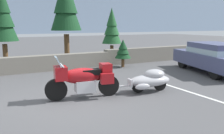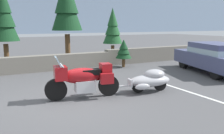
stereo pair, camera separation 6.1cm
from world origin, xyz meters
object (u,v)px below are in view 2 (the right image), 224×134
Objects in this scene: touring_motorcycle at (83,78)px; car_shaped_trailer at (150,80)px; pine_tree_far_right at (113,28)px; sedan_at_right_edge at (215,57)px; pine_tree_secondary at (4,16)px.

touring_motorcycle is 1.03× the size of car_shaped_trailer.
pine_tree_far_right is at bearing 55.47° from touring_motorcycle.
pine_tree_far_right is (-2.22, 5.92, 1.28)m from sedan_at_right_edge.
car_shaped_trailer is 0.68× the size of pine_tree_far_right.
pine_tree_secondary reaches higher than car_shaped_trailer.
pine_tree_secondary is at bearing 117.25° from car_shaped_trailer.
pine_tree_secondary is at bearing 144.00° from sedan_at_right_edge.
car_shaped_trailer is 4.82m from sedan_at_right_edge.
pine_tree_secondary reaches higher than sedan_at_right_edge.
sedan_at_right_edge reaches higher than car_shaped_trailer.
pine_tree_far_right is (2.42, 7.17, 1.64)m from car_shaped_trailer.
pine_tree_far_right reaches higher than touring_motorcycle.
pine_tree_secondary reaches higher than touring_motorcycle.
touring_motorcycle is 0.70× the size of pine_tree_far_right.
pine_tree_far_right reaches higher than car_shaped_trailer.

